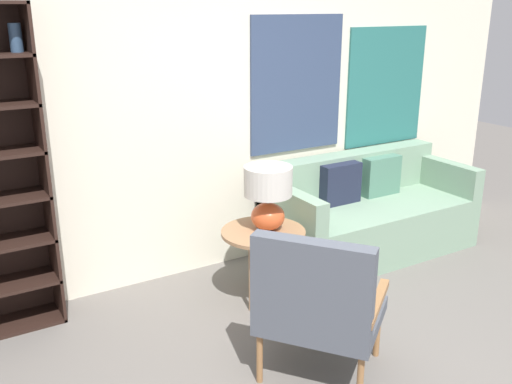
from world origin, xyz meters
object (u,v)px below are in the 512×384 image
at_px(armchair, 317,302).
at_px(side_table, 263,237).
at_px(couch, 367,215).
at_px(table_lamp, 268,192).

height_order(armchair, side_table, armchair).
relative_size(armchair, side_table, 1.53).
height_order(couch, side_table, couch).
relative_size(side_table, table_lamp, 1.30).
bearing_deg(side_table, table_lamp, 12.47).
relative_size(armchair, table_lamp, 1.98).
distance_m(armchair, side_table, 0.96).
bearing_deg(couch, table_lamp, -165.96).
bearing_deg(armchair, table_lamp, 73.50).
xyz_separation_m(couch, side_table, (-1.23, -0.31, 0.17)).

